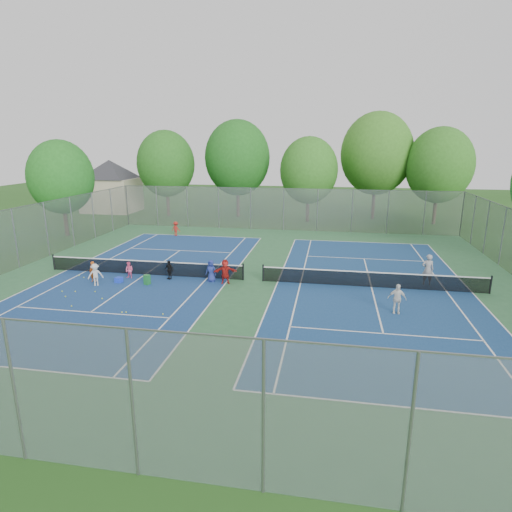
{
  "coord_description": "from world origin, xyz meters",
  "views": [
    {
      "loc": [
        4.52,
        -24.38,
        8.1
      ],
      "look_at": [
        0.0,
        1.0,
        1.3
      ],
      "focal_mm": 30.0,
      "sensor_mm": 36.0,
      "label": 1
    }
  ],
  "objects": [
    {
      "name": "student_d",
      "position": [
        -5.13,
        -0.6,
        0.6
      ],
      "size": [
        0.76,
        0.59,
        1.21
      ],
      "primitive_type": "imported",
      "rotation": [
        0.0,
        0.0,
        -0.48
      ],
      "color": "black",
      "rests_on": "ground"
    },
    {
      "name": "tennis_ball_2",
      "position": [
        -5.43,
        -6.2,
        0.03
      ],
      "size": [
        0.07,
        0.07,
        0.07
      ],
      "primitive_type": "sphere",
      "color": "#E1F438",
      "rests_on": "ground"
    },
    {
      "name": "teen_court_b",
      "position": [
        7.86,
        -3.82,
        0.75
      ],
      "size": [
        0.9,
        0.42,
        1.51
      ],
      "primitive_type": "imported",
      "rotation": [
        0.0,
        0.0,
        -0.06
      ],
      "color": "white",
      "rests_on": "ground"
    },
    {
      "name": "tennis_ball_6",
      "position": [
        -7.39,
        -4.6,
        0.03
      ],
      "size": [
        0.07,
        0.07,
        0.07
      ],
      "primitive_type": "sphere",
      "color": "#D4F037",
      "rests_on": "ground"
    },
    {
      "name": "student_b",
      "position": [
        -7.62,
        -0.87,
        0.52
      ],
      "size": [
        0.59,
        0.5,
        1.05
      ],
      "primitive_type": "imported",
      "rotation": [
        0.0,
        0.0,
        -0.23
      ],
      "color": "pink",
      "rests_on": "ground"
    },
    {
      "name": "child_far_baseline",
      "position": [
        -9.24,
        11.64,
        0.66
      ],
      "size": [
        0.95,
        0.71,
        1.31
      ],
      "primitive_type": "imported",
      "rotation": [
        0.0,
        0.0,
        2.85
      ],
      "color": "#A61F17",
      "rests_on": "ground"
    },
    {
      "name": "ground",
      "position": [
        0.0,
        0.0,
        0.0
      ],
      "size": [
        120.0,
        120.0,
        0.0
      ],
      "primitive_type": "plane",
      "color": "#214C17",
      "rests_on": "ground"
    },
    {
      "name": "tree_nr",
      "position": [
        9.0,
        24.0,
        7.04
      ],
      "size": [
        7.6,
        7.6,
        11.42
      ],
      "color": "#443326",
      "rests_on": "ground"
    },
    {
      "name": "tennis_ball_7",
      "position": [
        -8.36,
        -3.64,
        0.03
      ],
      "size": [
        0.07,
        0.07,
        0.07
      ],
      "primitive_type": "sphere",
      "color": "#AFD030",
      "rests_on": "ground"
    },
    {
      "name": "tennis_ball_10",
      "position": [
        -9.51,
        -4.66,
        0.03
      ],
      "size": [
        0.07,
        0.07,
        0.07
      ],
      "primitive_type": "sphere",
      "color": "#BBD531",
      "rests_on": "ground"
    },
    {
      "name": "fence_north",
      "position": [
        0.0,
        16.0,
        2.0
      ],
      "size": [
        32.0,
        0.1,
        4.0
      ],
      "primitive_type": "cube",
      "color": "gray",
      "rests_on": "ground"
    },
    {
      "name": "tennis_ball_3",
      "position": [
        -9.46,
        -3.82,
        0.03
      ],
      "size": [
        0.07,
        0.07,
        0.07
      ],
      "primitive_type": "sphere",
      "color": "#E8F338",
      "rests_on": "ground"
    },
    {
      "name": "instructor",
      "position": [
        10.23,
        1.02,
        0.94
      ],
      "size": [
        0.7,
        0.48,
        1.87
      ],
      "primitive_type": "imported",
      "rotation": [
        0.0,
        0.0,
        3.18
      ],
      "color": "#949497",
      "rests_on": "ground"
    },
    {
      "name": "tree_nw",
      "position": [
        -14.0,
        22.0,
        5.89
      ],
      "size": [
        6.4,
        6.4,
        9.58
      ],
      "color": "#443326",
      "rests_on": "ground"
    },
    {
      "name": "tennis_ball_9",
      "position": [
        -10.44,
        -1.35,
        0.03
      ],
      "size": [
        0.07,
        0.07,
        0.07
      ],
      "primitive_type": "sphere",
      "color": "#D2F037",
      "rests_on": "ground"
    },
    {
      "name": "court_right",
      "position": [
        7.0,
        0.0,
        0.02
      ],
      "size": [
        10.97,
        23.77,
        0.01
      ],
      "primitive_type": "cube",
      "color": "navy",
      "rests_on": "court_pad"
    },
    {
      "name": "net_left",
      "position": [
        -7.0,
        0.0,
        0.46
      ],
      "size": [
        12.87,
        0.1,
        0.91
      ],
      "primitive_type": "cube",
      "color": "black",
      "rests_on": "ground"
    },
    {
      "name": "tennis_ball_0",
      "position": [
        -3.35,
        -6.07,
        0.03
      ],
      "size": [
        0.07,
        0.07,
        0.07
      ],
      "primitive_type": "sphere",
      "color": "#D9EC36",
      "rests_on": "ground"
    },
    {
      "name": "court_pad",
      "position": [
        0.0,
        0.0,
        0.01
      ],
      "size": [
        32.0,
        32.0,
        0.01
      ],
      "primitive_type": "cube",
      "color": "#2F643B",
      "rests_on": "ground"
    },
    {
      "name": "tree_nl",
      "position": [
        -6.0,
        23.0,
        6.54
      ],
      "size": [
        7.2,
        7.2,
        10.69
      ],
      "color": "#443326",
      "rests_on": "ground"
    },
    {
      "name": "student_c",
      "position": [
        -8.92,
        -2.52,
        0.67
      ],
      "size": [
        1.0,
        0.85,
        1.34
      ],
      "primitive_type": "imported",
      "rotation": [
        0.0,
        0.0,
        0.51
      ],
      "color": "beige",
      "rests_on": "ground"
    },
    {
      "name": "house",
      "position": [
        -22.0,
        24.0,
        4.21
      ],
      "size": [
        11.03,
        11.03,
        7.3
      ],
      "color": "#B7A88C",
      "rests_on": "ground"
    },
    {
      "name": "ball_hopper",
      "position": [
        -6.04,
        -1.83,
        0.3
      ],
      "size": [
        0.38,
        0.38,
        0.6
      ],
      "primitive_type": "cube",
      "rotation": [
        0.0,
        0.0,
        -0.3
      ],
      "color": "#227D34",
      "rests_on": "ground"
    },
    {
      "name": "student_e",
      "position": [
        -2.46,
        -0.6,
        0.67
      ],
      "size": [
        0.71,
        0.52,
        1.35
      ],
      "primitive_type": "imported",
      "rotation": [
        0.0,
        0.0,
        -0.15
      ],
      "color": "navy",
      "rests_on": "ground"
    },
    {
      "name": "net_right",
      "position": [
        7.0,
        0.0,
        0.46
      ],
      "size": [
        12.87,
        0.1,
        0.91
      ],
      "primitive_type": "cube",
      "color": "black",
      "rests_on": "ground"
    },
    {
      "name": "tennis_ball_4",
      "position": [
        -10.21,
        -3.93,
        0.03
      ],
      "size": [
        0.07,
        0.07,
        0.07
      ],
      "primitive_type": "sphere",
      "color": "#BCDD33",
      "rests_on": "ground"
    },
    {
      "name": "student_f",
      "position": [
        -1.53,
        -0.83,
        0.74
      ],
      "size": [
        1.44,
        0.79,
        1.49
      ],
      "primitive_type": "imported",
      "rotation": [
        0.0,
        0.0,
        0.27
      ],
      "color": "#AC1C18",
      "rests_on": "ground"
    },
    {
      "name": "tennis_ball_8",
      "position": [
        -5.23,
        -6.16,
        0.03
      ],
      "size": [
        0.07,
        0.07,
        0.07
      ],
      "primitive_type": "sphere",
      "color": "#E5EE37",
      "rests_on": "ground"
    },
    {
      "name": "tennis_ball_5",
      "position": [
        -10.99,
        -1.01,
        0.03
      ],
      "size": [
        0.07,
        0.07,
        0.07
      ],
      "primitive_type": "sphere",
      "color": "#B5D431",
      "rests_on": "ground"
    },
    {
      "name": "fence_south",
      "position": [
        0.0,
        -16.0,
        2.0
      ],
      "size": [
        32.0,
        0.1,
        4.0
      ],
      "primitive_type": "cube",
      "color": "gray",
      "rests_on": "ground"
    },
    {
      "name": "tree_nc",
      "position": [
        2.0,
        21.0,
        5.39
      ],
      "size": [
        6.0,
        6.0,
        8.85
      ],
      "color": "#443326",
      "rests_on": "ground"
    },
    {
      "name": "tree_side_w",
      "position": [
        -19.0,
        10.0,
        5.24
      ],
      "size": [
        5.6,
        5.6,
        8.47
      ],
      "color": "#443326",
      "rests_on": "ground"
    },
    {
      "name": "court_left",
      "position": [
        -7.0,
        0.0,
        0.02
      ],
      "size": [
        10.97,
        23.77,
        0.01
      ],
      "primitive_type": "cube",
      "color": "navy",
      "rests_on": "court_pad"
    },
    {
      "name": "student_a",
      "position": [
        -9.44,
        -1.9,
        0.63
      ],
      "size": [
        0.49,
        0.35,
        1.27
      ],
      "primitive_type": "imported",
      "rotation": [
        0.0,
        0.0,
        -0.11
      ],
      "color": "#BF4D12",
      "rests_on": "ground"
    },
    {
      "name": "tennis_ball_1",
      "position": [
        -8.36,
        -5.89,
        0.03
      ],
      "size": [
        0.07,
        0.07,
        0.07
      ],
      "primitive_type": "sphere",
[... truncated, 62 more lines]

